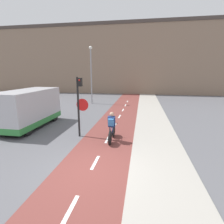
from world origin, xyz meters
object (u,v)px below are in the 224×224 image
object	(u,v)px
traffic_light_pole	(80,101)
van	(29,109)
street_lamp_far	(91,69)
cyclist_near	(112,128)

from	to	relation	value
traffic_light_pole	van	xyz separation A→B (m)	(-3.89, 1.18, -0.84)
street_lamp_far	cyclist_near	bearing A→B (deg)	-68.66
street_lamp_far	van	size ratio (longest dim) A/B	1.33
traffic_light_pole	van	world-z (taller)	traffic_light_pole
cyclist_near	van	bearing A→B (deg)	164.73
street_lamp_far	traffic_light_pole	bearing A→B (deg)	-77.13
cyclist_near	van	size ratio (longest dim) A/B	0.38
traffic_light_pole	street_lamp_far	bearing A→B (deg)	102.87
traffic_light_pole	street_lamp_far	world-z (taller)	street_lamp_far
cyclist_near	van	world-z (taller)	van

